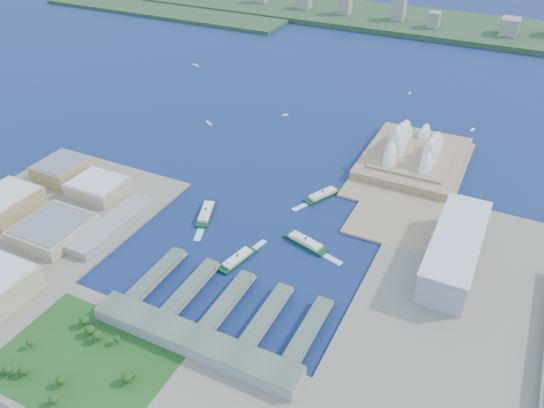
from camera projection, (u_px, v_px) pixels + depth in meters
The scene contains 22 objects.
ground at pixel (253, 256), 571.08m from camera, with size 3000.00×3000.00×0.00m, color #101C4A.
west_land at pixel (8, 245), 584.44m from camera, with size 220.00×390.00×3.00m, color gray.
south_land at pixel (126, 408), 414.17m from camera, with size 720.00×180.00×3.00m, color gray.
east_land at pixel (476, 370), 444.54m from camera, with size 240.00×500.00×3.00m, color gray.
peninsula at pixel (411, 168), 723.82m from camera, with size 135.00×220.00×3.00m, color #9C7D55.
far_shore at pixel (441, 25), 1296.08m from camera, with size 2200.00×260.00×12.00m, color #2D4926.
opera_house at pixel (417, 142), 722.58m from camera, with size 134.00×180.00×58.00m, color white, non-canonical shape.
toaster_building at pixel (455, 250), 547.15m from camera, with size 45.00×155.00×35.00m, color #939398.
west_buildings at pixel (30, 217), 602.08m from camera, with size 200.00×280.00×27.00m, color #A48952, non-canonical shape.
ferry_wharves at pixel (228, 301), 507.58m from camera, with size 184.00×90.00×9.30m, color #495943, non-canonical shape.
terminal_building at pixel (194, 341), 460.19m from camera, with size 200.00×28.00×12.00m, color gray.
park at pixel (83, 354), 445.87m from camera, with size 150.00×110.00×16.00m, color #194714, non-canonical shape.
far_skyline at pixel (442, 13), 1262.51m from camera, with size 1900.00×140.00×55.00m, color gray, non-canonical shape.
ferry_a at pixel (206, 211), 631.65m from camera, with size 13.91×54.65×10.33m, color #0E381D, non-canonical shape.
ferry_b at pixel (323, 194), 664.83m from camera, with size 13.30×52.25×9.88m, color #0E381D, non-canonical shape.
ferry_c at pixel (237, 258), 560.85m from camera, with size 12.67×49.78×9.41m, color #0E381D, non-canonical shape.
ferry_d at pixel (306, 241), 584.63m from camera, with size 13.62×53.53×10.12m, color #0E381D, non-canonical shape.
boat_a at pixel (209, 123), 843.68m from camera, with size 3.88×15.54×3.00m, color white, non-canonical shape.
boat_b at pixel (285, 115), 869.49m from camera, with size 3.58×10.22×2.76m, color white, non-canonical shape.
boat_c at pixel (472, 130), 824.01m from camera, with size 3.51×12.04×2.71m, color white, non-canonical shape.
boat_d at pixel (196, 65), 1069.19m from camera, with size 3.88×17.73×2.99m, color white, non-canonical shape.
boat_e at pixel (410, 93), 947.57m from camera, with size 3.23×10.16×2.49m, color white, non-canonical shape.
Camera 1 is at (215.63, -387.16, 365.11)m, focal length 35.00 mm.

